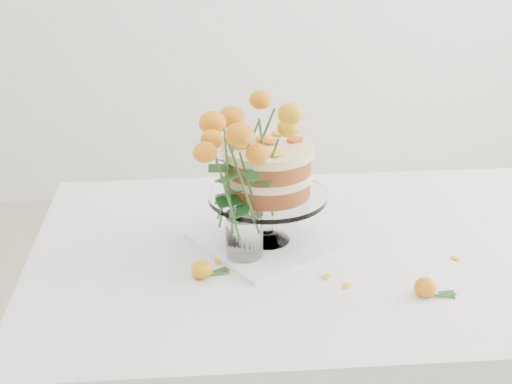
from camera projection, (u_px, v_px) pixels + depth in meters
table at (323, 277)px, 1.77m from camera, size 1.43×0.93×0.76m
napkin at (267, 241)px, 1.76m from camera, size 0.41×0.41×0.01m
cake_stand at (268, 175)px, 1.68m from camera, size 0.29×0.29×0.26m
rose_vase at (244, 157)px, 1.58m from camera, size 0.38×0.38×0.44m
loose_rose_near at (202, 269)px, 1.60m from camera, size 0.09×0.05×0.04m
loose_rose_far at (426, 287)px, 1.53m from camera, size 0.09×0.05×0.04m
stray_petal_a at (280, 270)px, 1.63m from camera, size 0.03×0.02×0.00m
stray_petal_b at (326, 277)px, 1.61m from camera, size 0.03×0.02×0.00m
stray_petal_c at (347, 286)px, 1.57m from camera, size 0.03×0.02×0.00m
stray_petal_d at (218, 261)px, 1.67m from camera, size 0.03×0.02×0.00m
stray_petal_e at (202, 278)px, 1.60m from camera, size 0.03×0.02×0.00m
stray_petal_f at (455, 258)px, 1.68m from camera, size 0.03×0.02×0.00m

